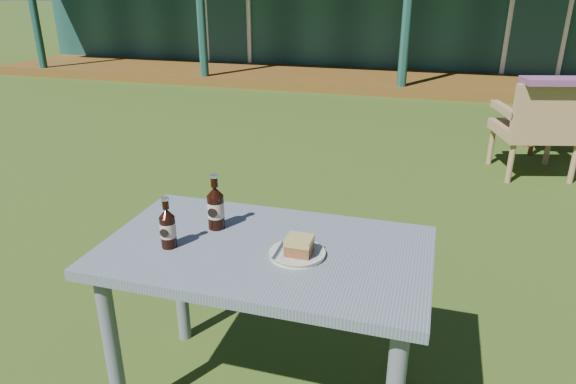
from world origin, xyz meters
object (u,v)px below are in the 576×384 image
(cola_bottle_near, at_px, (216,207))
(armchair_left, at_px, (540,124))
(cafe_table, at_px, (266,271))
(plate, at_px, (297,253))
(side_table, at_px, (561,121))
(cake_slice, at_px, (299,245))
(cola_bottle_far, at_px, (168,227))

(cola_bottle_near, height_order, armchair_left, cola_bottle_near)
(cafe_table, height_order, plate, plate)
(plate, xyz_separation_m, side_table, (1.63, 4.02, -0.39))
(armchair_left, bearing_deg, side_table, 67.90)
(cola_bottle_near, bearing_deg, cafe_table, -22.31)
(plate, distance_m, cola_bottle_near, 0.39)
(cake_slice, height_order, side_table, cake_slice)
(cake_slice, relative_size, cola_bottle_far, 0.47)
(cake_slice, bearing_deg, cola_bottle_far, -172.61)
(plate, xyz_separation_m, cola_bottle_near, (-0.36, 0.12, 0.08))
(cola_bottle_near, bearing_deg, side_table, 62.98)
(plate, distance_m, armchair_left, 3.49)
(cafe_table, distance_m, plate, 0.17)
(cafe_table, xyz_separation_m, plate, (0.13, -0.03, 0.11))
(cafe_table, relative_size, cola_bottle_far, 6.15)
(cake_slice, height_order, armchair_left, armchair_left)
(cafe_table, relative_size, plate, 5.88)
(cafe_table, height_order, cola_bottle_far, cola_bottle_far)
(cafe_table, xyz_separation_m, cake_slice, (0.14, -0.04, 0.15))
(cake_slice, relative_size, cola_bottle_near, 0.41)
(plate, height_order, armchair_left, armchair_left)
(armchair_left, bearing_deg, cola_bottle_far, -118.21)
(cake_slice, relative_size, armchair_left, 0.11)
(plate, distance_m, cake_slice, 0.04)
(plate, relative_size, cola_bottle_near, 0.91)
(cafe_table, height_order, armchair_left, armchair_left)
(cake_slice, xyz_separation_m, armchair_left, (1.29, 3.24, -0.28))
(cafe_table, relative_size, side_table, 2.00)
(plate, distance_m, side_table, 4.36)
(cola_bottle_near, height_order, side_table, cola_bottle_near)
(cola_bottle_far, xyz_separation_m, side_table, (2.09, 4.10, -0.46))
(plate, bearing_deg, cola_bottle_near, 161.38)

